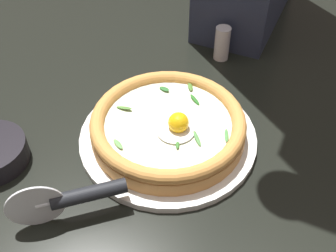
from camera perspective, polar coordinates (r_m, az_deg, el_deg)
name	(u,v)px	position (r m, az deg, el deg)	size (l,w,h in m)	color
ground_plane	(185,145)	(0.71, 2.43, -2.75)	(2.40, 2.40, 0.03)	black
pizza_plate	(168,137)	(0.69, 0.00, -1.53)	(0.30, 0.30, 0.01)	white
pizza	(168,125)	(0.67, 0.02, 0.12)	(0.26, 0.26, 0.06)	#CE8A45
pizza_cutter	(74,197)	(0.59, -13.10, -9.76)	(0.10, 0.15, 0.08)	silver
pepper_shaker	(222,43)	(0.87, 7.63, 11.47)	(0.03, 0.03, 0.07)	silver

